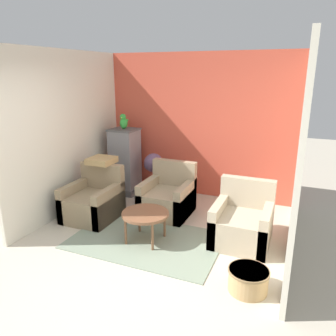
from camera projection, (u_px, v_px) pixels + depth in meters
name	position (u px, v px, depth m)	size (l,w,h in m)	color
ground_plane	(119.00, 277.00, 3.88)	(20.00, 20.00, 0.00)	beige
wall_back_accent	(199.00, 126.00, 6.20)	(3.73, 0.06, 2.69)	#C64C38
wall_left	(68.00, 133.00, 5.51)	(0.06, 3.01, 2.69)	beige
wall_right	(301.00, 153.00, 4.16)	(0.06, 3.01, 2.69)	beige
area_rug	(146.00, 240.00, 4.72)	(2.12, 1.35, 0.01)	gray
coffee_table	(145.00, 215.00, 4.61)	(0.67, 0.67, 0.44)	brown
armchair_left	(93.00, 202.00, 5.39)	(0.78, 0.82, 0.86)	#8E7A5B
armchair_right	(242.00, 224.00, 4.63)	(0.78, 0.82, 0.86)	tan
armchair_middle	(168.00, 198.00, 5.56)	(0.78, 0.82, 0.86)	#9E896B
birdcage	(125.00, 162.00, 6.46)	(0.52, 0.52, 1.29)	#555559
parrot	(124.00, 122.00, 6.24)	(0.14, 0.25, 0.30)	green
potted_plant	(154.00, 170.00, 6.31)	(0.40, 0.36, 0.85)	#66605B
wicker_basket	(248.00, 279.00, 3.61)	(0.45, 0.45, 0.26)	tan
throw_pillow	(102.00, 160.00, 5.48)	(0.41, 0.41, 0.10)	tan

